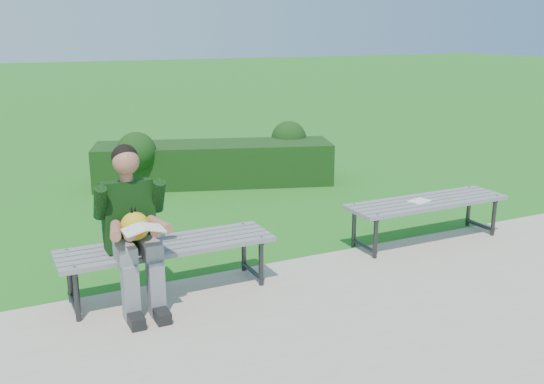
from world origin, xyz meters
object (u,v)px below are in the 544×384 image
object	(u,v)px
bench_left	(167,250)
seated_boy	(132,224)
hedge	(214,161)
paper_sheet	(420,201)
bench_right	(427,205)

from	to	relation	value
bench_left	seated_boy	world-z (taller)	seated_boy
hedge	paper_sheet	distance (m)	3.54
hedge	bench_left	distance (m)	3.91
hedge	bench_right	distance (m)	3.57
hedge	bench_left	xyz separation A→B (m)	(-1.74, -3.50, 0.07)
bench_left	bench_right	world-z (taller)	same
bench_right	bench_left	bearing A→B (deg)	-177.94
paper_sheet	hedge	bearing A→B (deg)	106.51
paper_sheet	seated_boy	bearing A→B (deg)	-176.32
hedge	paper_sheet	world-z (taller)	hedge
hedge	paper_sheet	xyz separation A→B (m)	(1.01, -3.39, 0.13)
bench_right	hedge	bearing A→B (deg)	108.05
hedge	seated_boy	bearing A→B (deg)	-119.60
bench_left	hedge	bearing A→B (deg)	63.55
bench_left	paper_sheet	world-z (taller)	bench_left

